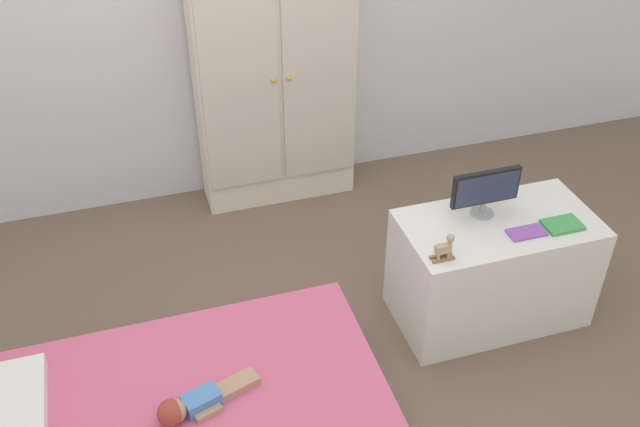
{
  "coord_description": "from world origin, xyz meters",
  "views": [
    {
      "loc": [
        -0.55,
        -1.96,
        2.34
      ],
      "look_at": [
        0.17,
        0.37,
        0.57
      ],
      "focal_mm": 40.31,
      "sensor_mm": 36.0,
      "label": 1
    }
  ],
  "objects_px": {
    "tv_monitor": "(486,190)",
    "book_purple": "(526,233)",
    "doll": "(190,405)",
    "wardrobe": "(274,67)",
    "rocking_horse_toy": "(445,248)",
    "tv_stand": "(492,269)",
    "bed": "(175,423)",
    "book_green": "(562,225)"
  },
  "relations": [
    {
      "from": "bed",
      "to": "tv_stand",
      "type": "xyz_separation_m",
      "value": [
        1.47,
        0.31,
        0.13
      ]
    },
    {
      "from": "wardrobe",
      "to": "rocking_horse_toy",
      "type": "height_order",
      "value": "wardrobe"
    },
    {
      "from": "wardrobe",
      "to": "book_green",
      "type": "distance_m",
      "value": 1.64
    },
    {
      "from": "book_green",
      "to": "tv_stand",
      "type": "bearing_deg",
      "value": 156.4
    },
    {
      "from": "tv_stand",
      "to": "book_purple",
      "type": "xyz_separation_m",
      "value": [
        0.06,
        -0.1,
        0.27
      ]
    },
    {
      "from": "doll",
      "to": "book_green",
      "type": "distance_m",
      "value": 1.68
    },
    {
      "from": "tv_monitor",
      "to": "book_purple",
      "type": "xyz_separation_m",
      "value": [
        0.11,
        -0.18,
        -0.12
      ]
    },
    {
      "from": "book_purple",
      "to": "book_green",
      "type": "distance_m",
      "value": 0.17
    },
    {
      "from": "doll",
      "to": "rocking_horse_toy",
      "type": "relative_size",
      "value": 3.33
    },
    {
      "from": "wardrobe",
      "to": "book_green",
      "type": "height_order",
      "value": "wardrobe"
    },
    {
      "from": "book_purple",
      "to": "wardrobe",
      "type": "bearing_deg",
      "value": 118.25
    },
    {
      "from": "wardrobe",
      "to": "book_purple",
      "type": "height_order",
      "value": "wardrobe"
    },
    {
      "from": "doll",
      "to": "wardrobe",
      "type": "xyz_separation_m",
      "value": [
        0.74,
        1.64,
        0.47
      ]
    },
    {
      "from": "bed",
      "to": "rocking_horse_toy",
      "type": "relative_size",
      "value": 13.58
    },
    {
      "from": "doll",
      "to": "book_purple",
      "type": "xyz_separation_m",
      "value": [
        1.47,
        0.29,
        0.22
      ]
    },
    {
      "from": "tv_monitor",
      "to": "bed",
      "type": "bearing_deg",
      "value": -164.63
    },
    {
      "from": "book_purple",
      "to": "tv_monitor",
      "type": "bearing_deg",
      "value": 121.89
    },
    {
      "from": "wardrobe",
      "to": "tv_monitor",
      "type": "bearing_deg",
      "value": -62.33
    },
    {
      "from": "tv_stand",
      "to": "tv_monitor",
      "type": "relative_size",
      "value": 2.74
    },
    {
      "from": "doll",
      "to": "tv_stand",
      "type": "relative_size",
      "value": 0.46
    },
    {
      "from": "wardrobe",
      "to": "tv_stand",
      "type": "height_order",
      "value": "wardrobe"
    },
    {
      "from": "wardrobe",
      "to": "book_green",
      "type": "relative_size",
      "value": 9.68
    },
    {
      "from": "rocking_horse_toy",
      "to": "doll",
      "type": "bearing_deg",
      "value": -167.14
    },
    {
      "from": "tv_stand",
      "to": "rocking_horse_toy",
      "type": "height_order",
      "value": "rocking_horse_toy"
    },
    {
      "from": "wardrobe",
      "to": "rocking_horse_toy",
      "type": "xyz_separation_m",
      "value": [
        0.33,
        -1.4,
        -0.2
      ]
    },
    {
      "from": "doll",
      "to": "rocking_horse_toy",
      "type": "bearing_deg",
      "value": 12.86
    },
    {
      "from": "tv_stand",
      "to": "book_green",
      "type": "height_order",
      "value": "book_green"
    },
    {
      "from": "tv_stand",
      "to": "book_purple",
      "type": "bearing_deg",
      "value": -58.32
    },
    {
      "from": "bed",
      "to": "tv_stand",
      "type": "relative_size",
      "value": 1.87
    },
    {
      "from": "doll",
      "to": "tv_stand",
      "type": "distance_m",
      "value": 1.46
    },
    {
      "from": "doll",
      "to": "book_purple",
      "type": "relative_size",
      "value": 2.43
    },
    {
      "from": "rocking_horse_toy",
      "to": "book_green",
      "type": "distance_m",
      "value": 0.57
    },
    {
      "from": "doll",
      "to": "tv_monitor",
      "type": "bearing_deg",
      "value": 19.14
    },
    {
      "from": "tv_stand",
      "to": "book_purple",
      "type": "relative_size",
      "value": 5.3
    },
    {
      "from": "rocking_horse_toy",
      "to": "bed",
      "type": "bearing_deg",
      "value": -171.78
    },
    {
      "from": "tv_monitor",
      "to": "doll",
      "type": "bearing_deg",
      "value": -160.86
    },
    {
      "from": "tv_monitor",
      "to": "book_purple",
      "type": "relative_size",
      "value": 1.93
    },
    {
      "from": "rocking_horse_toy",
      "to": "book_green",
      "type": "bearing_deg",
      "value": 4.77
    },
    {
      "from": "doll",
      "to": "bed",
      "type": "bearing_deg",
      "value": 128.08
    },
    {
      "from": "doll",
      "to": "book_green",
      "type": "relative_size",
      "value": 2.42
    },
    {
      "from": "bed",
      "to": "rocking_horse_toy",
      "type": "bearing_deg",
      "value": 8.22
    },
    {
      "from": "bed",
      "to": "book_green",
      "type": "relative_size",
      "value": 9.84
    }
  ]
}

